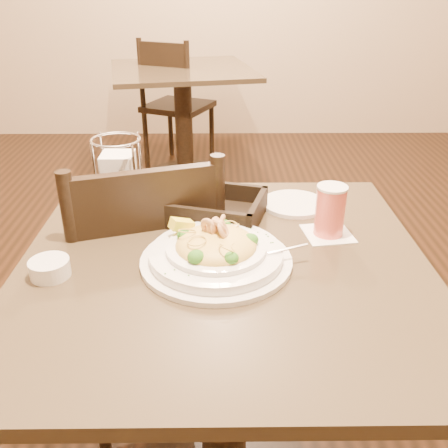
{
  "coord_description": "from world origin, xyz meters",
  "views": [
    {
      "loc": [
        -0.01,
        -0.94,
        1.33
      ],
      "look_at": [
        0.0,
        0.02,
        0.84
      ],
      "focal_mm": 40.0,
      "sensor_mm": 36.0,
      "label": 1
    }
  ],
  "objects_px": {
    "dining_chair_far": "(175,101)",
    "napkin_caddy": "(120,181)",
    "background_table": "(183,105)",
    "dining_chair_near": "(147,288)",
    "butter_ramekin": "(50,268)",
    "pasta_bowl": "(216,251)",
    "main_table": "(224,345)",
    "side_plate": "(294,204)",
    "drink_glass": "(330,211)",
    "bread_basket": "(216,210)"
  },
  "relations": [
    {
      "from": "drink_glass",
      "to": "butter_ramekin",
      "type": "bearing_deg",
      "value": -163.97
    },
    {
      "from": "main_table",
      "to": "drink_glass",
      "type": "height_order",
      "value": "drink_glass"
    },
    {
      "from": "background_table",
      "to": "side_plate",
      "type": "xyz_separation_m",
      "value": [
        0.44,
        -2.15,
        0.25
      ]
    },
    {
      "from": "dining_chair_far",
      "to": "butter_ramekin",
      "type": "relative_size",
      "value": 11.11
    },
    {
      "from": "background_table",
      "to": "side_plate",
      "type": "distance_m",
      "value": 2.21
    },
    {
      "from": "pasta_bowl",
      "to": "bread_basket",
      "type": "relative_size",
      "value": 1.32
    },
    {
      "from": "dining_chair_far",
      "to": "bread_basket",
      "type": "height_order",
      "value": "dining_chair_far"
    },
    {
      "from": "main_table",
      "to": "dining_chair_near",
      "type": "relative_size",
      "value": 0.97
    },
    {
      "from": "butter_ramekin",
      "to": "dining_chair_near",
      "type": "bearing_deg",
      "value": 67.4
    },
    {
      "from": "dining_chair_near",
      "to": "pasta_bowl",
      "type": "relative_size",
      "value": 2.55
    },
    {
      "from": "drink_glass",
      "to": "napkin_caddy",
      "type": "height_order",
      "value": "napkin_caddy"
    },
    {
      "from": "butter_ramekin",
      "to": "napkin_caddy",
      "type": "bearing_deg",
      "value": 72.98
    },
    {
      "from": "main_table",
      "to": "pasta_bowl",
      "type": "bearing_deg",
      "value": -149.29
    },
    {
      "from": "background_table",
      "to": "pasta_bowl",
      "type": "distance_m",
      "value": 2.48
    },
    {
      "from": "background_table",
      "to": "dining_chair_far",
      "type": "height_order",
      "value": "dining_chair_far"
    },
    {
      "from": "side_plate",
      "to": "butter_ramekin",
      "type": "height_order",
      "value": "butter_ramekin"
    },
    {
      "from": "napkin_caddy",
      "to": "butter_ramekin",
      "type": "height_order",
      "value": "napkin_caddy"
    },
    {
      "from": "butter_ramekin",
      "to": "pasta_bowl",
      "type": "bearing_deg",
      "value": 7.68
    },
    {
      "from": "butter_ramekin",
      "to": "drink_glass",
      "type": "bearing_deg",
      "value": 16.03
    },
    {
      "from": "background_table",
      "to": "napkin_caddy",
      "type": "bearing_deg",
      "value": -90.43
    },
    {
      "from": "dining_chair_far",
      "to": "side_plate",
      "type": "distance_m",
      "value": 2.41
    },
    {
      "from": "dining_chair_far",
      "to": "pasta_bowl",
      "type": "distance_m",
      "value": 2.67
    },
    {
      "from": "dining_chair_near",
      "to": "side_plate",
      "type": "relative_size",
      "value": 5.35
    },
    {
      "from": "bread_basket",
      "to": "side_plate",
      "type": "height_order",
      "value": "bread_basket"
    },
    {
      "from": "napkin_caddy",
      "to": "butter_ramekin",
      "type": "relative_size",
      "value": 2.4
    },
    {
      "from": "pasta_bowl",
      "to": "main_table",
      "type": "bearing_deg",
      "value": 30.71
    },
    {
      "from": "dining_chair_near",
      "to": "butter_ramekin",
      "type": "bearing_deg",
      "value": 50.23
    },
    {
      "from": "main_table",
      "to": "side_plate",
      "type": "bearing_deg",
      "value": 55.91
    },
    {
      "from": "background_table",
      "to": "side_plate",
      "type": "height_order",
      "value": "side_plate"
    },
    {
      "from": "main_table",
      "to": "pasta_bowl",
      "type": "distance_m",
      "value": 0.27
    },
    {
      "from": "napkin_caddy",
      "to": "side_plate",
      "type": "bearing_deg",
      "value": 3.44
    },
    {
      "from": "main_table",
      "to": "butter_ramekin",
      "type": "xyz_separation_m",
      "value": [
        -0.36,
        -0.06,
        0.26
      ]
    },
    {
      "from": "dining_chair_far",
      "to": "drink_glass",
      "type": "height_order",
      "value": "dining_chair_far"
    },
    {
      "from": "napkin_caddy",
      "to": "dining_chair_far",
      "type": "bearing_deg",
      "value": 91.37
    },
    {
      "from": "drink_glass",
      "to": "bread_basket",
      "type": "distance_m",
      "value": 0.29
    },
    {
      "from": "background_table",
      "to": "pasta_bowl",
      "type": "bearing_deg",
      "value": -84.58
    },
    {
      "from": "dining_chair_near",
      "to": "drink_glass",
      "type": "distance_m",
      "value": 0.6
    },
    {
      "from": "pasta_bowl",
      "to": "drink_glass",
      "type": "bearing_deg",
      "value": 25.74
    },
    {
      "from": "background_table",
      "to": "bread_basket",
      "type": "relative_size",
      "value": 3.83
    },
    {
      "from": "background_table",
      "to": "dining_chair_far",
      "type": "bearing_deg",
      "value": 111.49
    },
    {
      "from": "dining_chair_far",
      "to": "napkin_caddy",
      "type": "bearing_deg",
      "value": 116.21
    },
    {
      "from": "side_plate",
      "to": "butter_ramekin",
      "type": "distance_m",
      "value": 0.65
    },
    {
      "from": "side_plate",
      "to": "pasta_bowl",
      "type": "bearing_deg",
      "value": -125.47
    },
    {
      "from": "background_table",
      "to": "dining_chair_far",
      "type": "relative_size",
      "value": 1.14
    },
    {
      "from": "main_table",
      "to": "background_table",
      "type": "relative_size",
      "value": 0.85
    },
    {
      "from": "main_table",
      "to": "drink_glass",
      "type": "distance_m",
      "value": 0.41
    },
    {
      "from": "dining_chair_near",
      "to": "butter_ramekin",
      "type": "relative_size",
      "value": 11.11
    },
    {
      "from": "pasta_bowl",
      "to": "bread_basket",
      "type": "xyz_separation_m",
      "value": [
        -0.0,
        0.22,
        -0.01
      ]
    },
    {
      "from": "main_table",
      "to": "pasta_bowl",
      "type": "xyz_separation_m",
      "value": [
        -0.02,
        -0.01,
        0.27
      ]
    },
    {
      "from": "main_table",
      "to": "background_table",
      "type": "bearing_deg",
      "value": 95.86
    }
  ]
}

